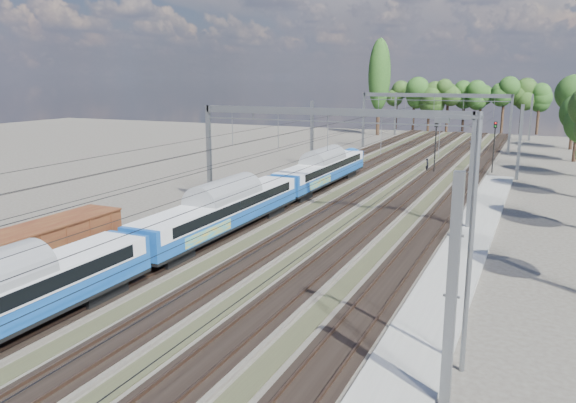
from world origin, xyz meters
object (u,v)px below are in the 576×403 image
at_px(freight_boxcar, 27,254).
at_px(emu_train, 221,205).
at_px(signal_far, 494,141).
at_px(signal_near, 436,140).
at_px(lamp_post, 469,236).
at_px(worker, 427,165).

bearing_deg(freight_boxcar, emu_train, 70.97).
height_order(emu_train, signal_far, signal_far).
bearing_deg(freight_boxcar, signal_near, 74.50).
height_order(signal_far, lamp_post, lamp_post).
relative_size(signal_near, signal_far, 1.03).
height_order(emu_train, worker, emu_train).
height_order(emu_train, freight_boxcar, emu_train).
bearing_deg(signal_far, freight_boxcar, -107.06).
height_order(freight_boxcar, signal_far, signal_far).
distance_m(signal_near, lamp_post, 48.56).
xyz_separation_m(freight_boxcar, signal_far, (19.80, 51.60, 1.96)).
xyz_separation_m(emu_train, signal_far, (15.30, 38.54, 1.50)).
height_order(freight_boxcar, lamp_post, lamp_post).
relative_size(signal_near, lamp_post, 0.63).
relative_size(freight_boxcar, lamp_post, 1.23).
height_order(worker, lamp_post, lamp_post).
bearing_deg(signal_far, emu_train, -107.71).
relative_size(worker, signal_near, 0.26).
bearing_deg(emu_train, signal_far, 68.35).
height_order(freight_boxcar, signal_near, signal_near).
bearing_deg(lamp_post, signal_far, 96.34).
xyz_separation_m(freight_boxcar, worker, (12.40, 49.06, -1.15)).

